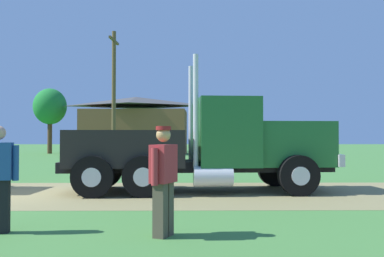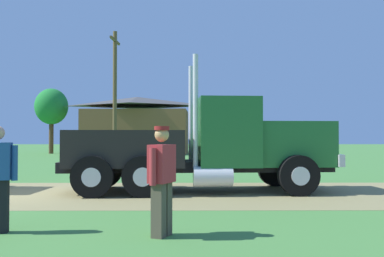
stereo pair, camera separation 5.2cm
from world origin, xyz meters
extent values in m
plane|color=#46803A|center=(0.00, 0.00, 0.00)|extent=(200.00, 200.00, 0.00)
cube|color=#8A8052|center=(0.00, 0.00, 0.00)|extent=(120.00, 5.54, 0.01)
cube|color=black|center=(4.59, 0.47, 0.71)|extent=(7.43, 2.00, 0.28)
cube|color=#23662D|center=(7.24, 0.63, 1.32)|extent=(2.16, 2.17, 1.22)
cube|color=silver|center=(8.31, 0.69, 0.89)|extent=(0.29, 2.25, 0.32)
cube|color=#23662D|center=(5.42, 0.52, 1.64)|extent=(1.73, 2.44, 1.85)
cube|color=#2D3D4C|center=(6.24, 0.57, 2.01)|extent=(0.16, 1.95, 0.82)
cylinder|color=silver|center=(4.45, 1.40, 2.19)|extent=(0.14, 0.14, 2.95)
cylinder|color=silver|center=(4.56, -0.46, 2.19)|extent=(0.14, 0.14, 2.95)
cylinder|color=silver|center=(5.00, -0.53, 0.50)|extent=(1.03, 0.58, 0.52)
cube|color=black|center=(2.67, 0.36, 1.20)|extent=(3.24, 2.53, 0.97)
cylinder|color=black|center=(7.06, 1.79, 0.52)|extent=(1.06, 0.36, 1.05)
cylinder|color=silver|center=(7.06, 1.95, 0.52)|extent=(0.47, 0.07, 0.47)
cylinder|color=black|center=(7.20, -0.55, 0.52)|extent=(1.06, 0.36, 1.05)
cylinder|color=silver|center=(7.21, -0.70, 0.52)|extent=(0.47, 0.07, 0.47)
cylinder|color=black|center=(1.85, 1.48, 0.52)|extent=(1.06, 0.36, 1.05)
cylinder|color=silver|center=(1.84, 1.64, 0.52)|extent=(0.47, 0.07, 0.47)
cylinder|color=black|center=(1.99, -0.85, 0.52)|extent=(1.06, 0.36, 1.05)
cylinder|color=silver|center=(2.00, -1.01, 0.52)|extent=(0.47, 0.07, 0.47)
cylinder|color=black|center=(3.10, 1.56, 0.52)|extent=(1.06, 0.36, 1.05)
cylinder|color=silver|center=(3.09, 1.72, 0.52)|extent=(0.47, 0.07, 0.47)
cylinder|color=black|center=(3.24, -0.78, 0.52)|extent=(1.06, 0.36, 1.05)
cylinder|color=silver|center=(3.25, -0.94, 0.52)|extent=(0.47, 0.07, 0.47)
cube|color=black|center=(1.46, -4.80, 0.41)|extent=(0.19, 0.21, 0.83)
cylinder|color=#264C8C|center=(1.63, -4.76, 1.09)|extent=(0.10, 0.10, 0.56)
cube|color=#B22D33|center=(3.98, -5.08, 1.10)|extent=(0.42, 0.52, 0.57)
sphere|color=tan|center=(3.98, -5.08, 1.53)|extent=(0.22, 0.22, 0.22)
cylinder|color=maroon|center=(3.98, -5.08, 1.63)|extent=(0.23, 0.23, 0.06)
cube|color=brown|center=(4.02, -4.99, 0.40)|extent=(0.23, 0.22, 0.81)
cube|color=brown|center=(3.94, -5.17, 0.40)|extent=(0.23, 0.22, 0.81)
cylinder|color=#B22D33|center=(4.09, -4.83, 1.07)|extent=(0.10, 0.10, 0.54)
cylinder|color=#B22D33|center=(3.86, -5.34, 1.07)|extent=(0.10, 0.10, 0.54)
cube|color=brown|center=(-0.58, 29.80, 2.07)|extent=(9.81, 6.13, 4.15)
pyramid|color=#464646|center=(-0.58, 29.80, 5.03)|extent=(10.30, 6.44, 0.88)
cube|color=black|center=(-2.12, 26.93, 1.10)|extent=(1.80, 0.13, 2.20)
cylinder|color=brown|center=(-0.39, 16.30, 4.21)|extent=(0.26, 0.26, 8.42)
cube|color=brown|center=(-0.39, 16.30, 7.82)|extent=(0.31, 2.20, 0.14)
cylinder|color=#513823|center=(-9.09, 30.82, 1.67)|extent=(0.44, 0.44, 3.34)
ellipsoid|color=#1F7D31|center=(-9.09, 30.82, 4.62)|extent=(3.20, 3.20, 3.52)
cylinder|color=#513823|center=(-0.84, 38.76, 1.43)|extent=(0.44, 0.44, 2.86)
ellipsoid|color=#237A32|center=(-0.84, 38.76, 4.23)|extent=(3.44, 3.44, 3.78)
camera|label=1|loc=(4.33, -11.63, 1.47)|focal=40.51mm
camera|label=2|loc=(4.38, -11.63, 1.47)|focal=40.51mm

